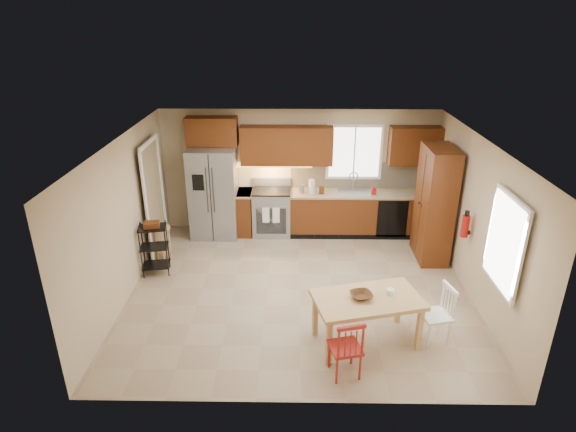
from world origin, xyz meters
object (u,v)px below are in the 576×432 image
(dining_table, at_px, (366,320))
(chair_white, at_px, (435,314))
(bar_stool, at_px, (163,243))
(table_jar, at_px, (390,293))
(utility_cart, at_px, (155,249))
(pantry, at_px, (435,204))
(fire_extinguisher, at_px, (465,226))
(range_stove, at_px, (272,212))
(soap_bottle, at_px, (374,190))
(refrigerator, at_px, (214,193))
(table_bowl, at_px, (361,298))
(chair_red, at_px, (345,346))

(dining_table, height_order, chair_white, chair_white)
(chair_white, relative_size, bar_stool, 1.29)
(dining_table, xyz_separation_m, table_jar, (0.31, 0.09, 0.38))
(utility_cart, bearing_deg, dining_table, -38.83)
(pantry, bearing_deg, fire_extinguisher, -79.22)
(range_stove, xyz_separation_m, table_jar, (1.77, -3.44, 0.27))
(soap_bottle, relative_size, dining_table, 0.13)
(refrigerator, relative_size, fire_extinguisher, 5.06)
(pantry, distance_m, chair_white, 2.64)
(table_jar, distance_m, utility_cart, 4.12)
(range_stove, xyz_separation_m, table_bowl, (1.36, -3.53, 0.24))
(range_stove, bearing_deg, refrigerator, -177.01)
(chair_red, height_order, utility_cart, utility_cart)
(refrigerator, bearing_deg, chair_red, -61.31)
(bar_stool, xyz_separation_m, utility_cart, (0.00, -0.51, 0.14))
(chair_red, relative_size, utility_cart, 0.91)
(utility_cart, bearing_deg, fire_extinguisher, -14.28)
(dining_table, relative_size, table_bowl, 4.94)
(soap_bottle, bearing_deg, utility_cart, -158.29)
(soap_bottle, distance_m, chair_white, 3.46)
(fire_extinguisher, bearing_deg, pantry, 100.78)
(chair_red, relative_size, bar_stool, 1.29)
(pantry, height_order, utility_cart, pantry)
(pantry, distance_m, bar_stool, 4.99)
(refrigerator, relative_size, utility_cart, 1.97)
(range_stove, relative_size, table_jar, 8.27)
(refrigerator, xyz_separation_m, bar_stool, (-0.80, -1.10, -0.58))
(fire_extinguisher, distance_m, dining_table, 2.40)
(fire_extinguisher, distance_m, table_jar, 2.03)
(chair_white, bearing_deg, fire_extinguisher, -42.24)
(refrigerator, height_order, table_jar, refrigerator)
(pantry, bearing_deg, table_bowl, -122.43)
(soap_bottle, xyz_separation_m, dining_table, (-0.58, -3.44, -0.65))
(range_stove, bearing_deg, bar_stool, -149.33)
(pantry, relative_size, table_bowl, 7.27)
(chair_red, xyz_separation_m, chair_white, (1.30, 0.70, 0.00))
(soap_bottle, relative_size, utility_cart, 0.21)
(range_stove, height_order, chair_red, range_stove)
(refrigerator, xyz_separation_m, chair_white, (3.55, -3.42, -0.49))
(range_stove, distance_m, fire_extinguisher, 3.83)
(fire_extinguisher, xyz_separation_m, bar_stool, (-5.13, 0.88, -0.77))
(table_bowl, bearing_deg, bar_stool, 144.42)
(chair_white, bearing_deg, range_stove, 20.70)
(chair_white, height_order, table_jar, chair_white)
(table_bowl, bearing_deg, chair_red, -111.86)
(pantry, distance_m, fire_extinguisher, 1.07)
(fire_extinguisher, distance_m, bar_stool, 5.26)
(bar_stool, bearing_deg, dining_table, -34.34)
(range_stove, relative_size, chair_red, 1.10)
(range_stove, height_order, fire_extinguisher, fire_extinguisher)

